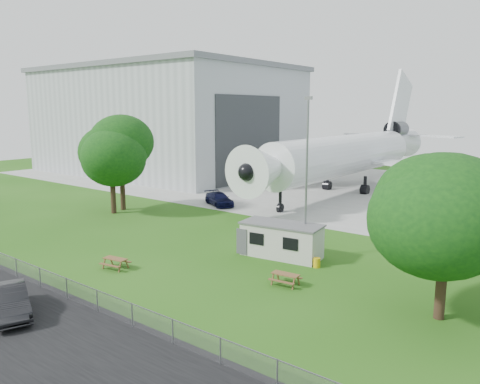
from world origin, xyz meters
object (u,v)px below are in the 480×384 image
Objects in this scene: picnic_west at (116,268)px; car_centre_sedan at (10,301)px; hangar at (167,119)px; site_cabin at (282,240)px; picnic_east at (285,285)px; airliner at (350,153)px.

picnic_west is 8.63m from car_centre_sedan.
hangar is 8.55× the size of car_centre_sedan.
hangar is 6.23× the size of site_cabin.
car_centre_sedan is at bearing -108.66° from site_cabin.
site_cabin reaches higher than picnic_west.
hangar is at bearing 138.25° from picnic_east.
site_cabin is (8.70, -30.59, -3.96)m from airliner.
airliner is 32.05m from site_cabin.
hangar is 0.90× the size of airliner.
picnic_west is 0.36× the size of car_centre_sedan.
picnic_west is (0.85, -40.19, -5.27)m from airliner.
car_centre_sedan is (-9.51, -13.13, 0.83)m from picnic_east.
picnic_west is at bearing -88.78° from airliner.
car_centre_sedan is at bearing -86.91° from airliner.
airliner reaches higher than car_centre_sedan.
car_centre_sedan is at bearing -131.15° from picnic_east.
car_centre_sedan is (2.62, -48.59, -4.44)m from airliner.
car_centre_sedan is (-6.08, -18.00, -0.48)m from site_cabin.
hangar is 54.82m from site_cabin.
hangar is 23.89× the size of picnic_east.
site_cabin is 19.00m from car_centre_sedan.
hangar is at bearing 179.78° from airliner.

